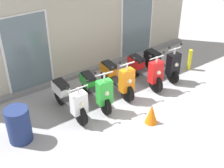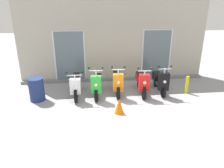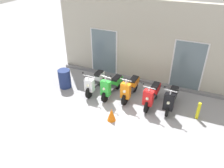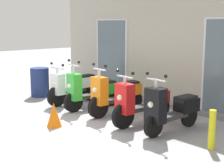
% 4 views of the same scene
% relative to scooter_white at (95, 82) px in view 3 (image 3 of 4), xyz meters
% --- Properties ---
extents(ground_plane, '(40.00, 40.00, 0.00)m').
position_rel_scooter_white_xyz_m(ground_plane, '(1.65, -1.23, -0.48)').
color(ground_plane, '#939399').
extents(storefront_facade, '(8.37, 0.50, 3.76)m').
position_rel_scooter_white_xyz_m(storefront_facade, '(1.65, 1.84, 1.34)').
color(storefront_facade, '#B2AD9E').
rests_on(storefront_facade, ground_plane).
extents(scooter_white, '(0.61, 1.63, 1.16)m').
position_rel_scooter_white_xyz_m(scooter_white, '(0.00, 0.00, 0.00)').
color(scooter_white, black).
rests_on(scooter_white, ground_plane).
extents(scooter_green, '(0.57, 1.62, 1.30)m').
position_rel_scooter_white_xyz_m(scooter_green, '(0.80, -0.01, -0.01)').
color(scooter_green, black).
rests_on(scooter_green, ground_plane).
extents(scooter_orange, '(0.52, 1.61, 1.27)m').
position_rel_scooter_white_xyz_m(scooter_orange, '(1.60, 0.10, 0.01)').
color(scooter_orange, black).
rests_on(scooter_orange, ground_plane).
extents(scooter_red, '(0.55, 1.62, 1.23)m').
position_rel_scooter_white_xyz_m(scooter_red, '(2.56, -0.01, 0.01)').
color(scooter_red, black).
rests_on(scooter_red, ground_plane).
extents(scooter_black, '(0.54, 1.55, 1.25)m').
position_rel_scooter_white_xyz_m(scooter_black, '(3.31, 0.04, 0.01)').
color(scooter_black, black).
rests_on(scooter_black, ground_plane).
extents(trash_bin, '(0.54, 0.54, 0.86)m').
position_rel_scooter_white_xyz_m(trash_bin, '(-1.43, -0.21, -0.05)').
color(trash_bin, navy).
rests_on(trash_bin, ground_plane).
extents(curb_bollard, '(0.12, 0.12, 0.70)m').
position_rel_scooter_white_xyz_m(curb_bollard, '(4.36, -0.16, -0.13)').
color(curb_bollard, yellow).
rests_on(curb_bollard, ground_plane).
extents(traffic_cone, '(0.32, 0.32, 0.52)m').
position_rel_scooter_white_xyz_m(traffic_cone, '(1.45, -1.52, -0.22)').
color(traffic_cone, orange).
rests_on(traffic_cone, ground_plane).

